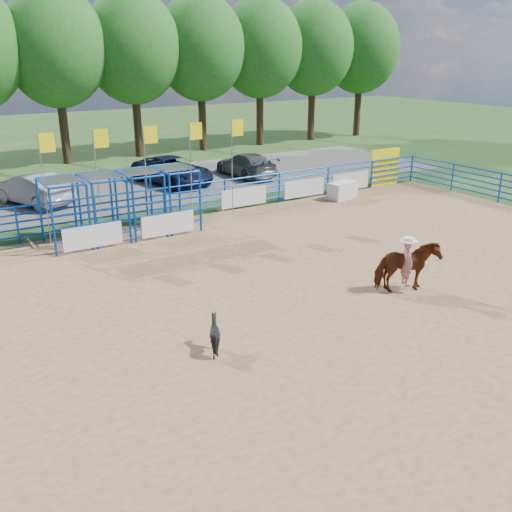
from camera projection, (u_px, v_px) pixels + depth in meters
name	position (u px, v px, depth m)	size (l,w,h in m)	color
ground	(301.00, 301.00, 16.86)	(120.00, 120.00, 0.00)	#325221
arena_dirt	(301.00, 301.00, 16.85)	(30.00, 20.00, 0.02)	#A37D51
gravel_strip	(113.00, 190.00, 30.43)	(40.00, 10.00, 0.01)	slate
announcer_table	(342.00, 190.00, 28.39)	(1.58, 0.74, 0.84)	silver
horse_and_rider	(407.00, 264.00, 17.22)	(2.06, 1.43, 2.45)	brown
calf	(215.00, 334.00, 13.92)	(0.70, 0.79, 0.87)	black
car_b	(32.00, 189.00, 27.25)	(1.60, 4.59, 1.51)	gray
car_c	(173.00, 171.00, 31.51)	(2.46, 5.33, 1.48)	#151A35
car_d	(246.00, 165.00, 33.44)	(1.91, 4.70, 1.36)	#565659
perimeter_fence	(301.00, 278.00, 16.60)	(30.10, 20.10, 1.50)	#083EB1
chute_assembly	(131.00, 204.00, 22.54)	(19.32, 2.41, 4.20)	#083EB1
treeline	(54.00, 41.00, 35.06)	(56.40, 6.40, 11.24)	#3F2B19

